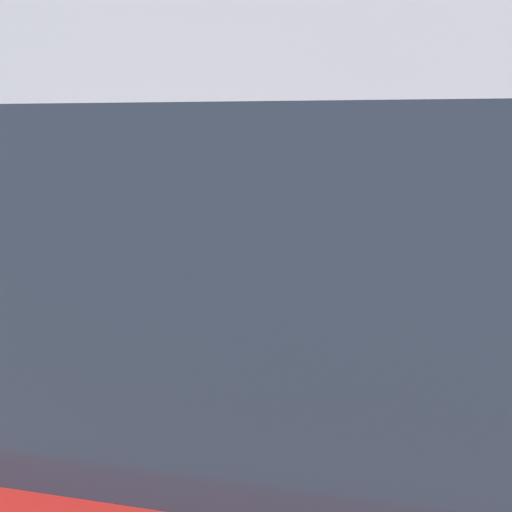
{
  "coord_description": "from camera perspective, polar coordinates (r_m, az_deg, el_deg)",
  "views": [
    {
      "loc": [
        0.48,
        -2.17,
        1.88
      ],
      "look_at": [
        -0.26,
        0.96,
        1.06
      ],
      "focal_mm": 35.0,
      "sensor_mm": 36.0,
      "label": 1
    }
  ],
  "objects": [
    {
      "name": "ground_plane",
      "position": [
        2.91,
        0.69,
        -25.95
      ],
      "size": [
        60.0,
        60.0,
        0.0
      ],
      "primitive_type": "plane",
      "color": "slate"
    },
    {
      "name": "parking_meter",
      "position": [
        3.28,
        -0.0,
        3.23
      ],
      "size": [
        0.22,
        0.13,
        1.53
      ],
      "color": "gray",
      "rests_on": "sidewalk"
    },
    {
      "name": "building_facade",
      "position": [
        6.77,
        9.77,
        19.43
      ],
      "size": [
        24.0,
        0.3,
        5.03
      ],
      "color": "gray",
      "rests_on": "ground_plane"
    },
    {
      "name": "sidewalk",
      "position": [
        4.75,
        6.59,
        -8.19
      ],
      "size": [
        24.0,
        2.8,
        0.15
      ],
      "color": "#BCB7AD",
      "rests_on": "ground_plane"
    }
  ]
}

